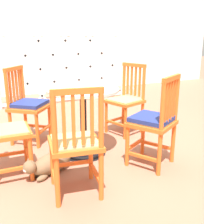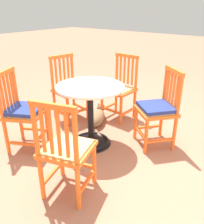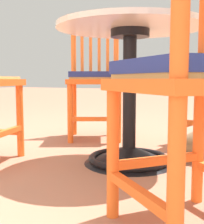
# 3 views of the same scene
# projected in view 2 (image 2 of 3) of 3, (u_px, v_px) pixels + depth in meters

# --- Properties ---
(ground_plane) EXTENTS (24.00, 24.00, 0.00)m
(ground_plane) POSITION_uv_depth(u_px,v_px,m) (88.00, 149.00, 2.78)
(ground_plane) COLOR #A36B51
(cafe_table) EXTENTS (0.76, 0.76, 0.73)m
(cafe_table) POSITION_uv_depth(u_px,v_px,m) (91.00, 122.00, 2.79)
(cafe_table) COLOR black
(cafe_table) RESTS_ON ground_plane
(orange_chair_tucked_in) EXTENTS (0.54, 0.54, 0.91)m
(orange_chair_tucked_in) POSITION_uv_depth(u_px,v_px,m) (23.00, 112.00, 2.66)
(orange_chair_tucked_in) COLOR orange
(orange_chair_tucked_in) RESTS_ON ground_plane
(orange_chair_facing_out) EXTENTS (0.50, 0.50, 0.91)m
(orange_chair_facing_out) POSITION_uv_depth(u_px,v_px,m) (66.00, 151.00, 1.97)
(orange_chair_facing_out) COLOR orange
(orange_chair_facing_out) RESTS_ON ground_plane
(orange_chair_at_corner) EXTENTS (0.56, 0.56, 0.91)m
(orange_chair_at_corner) POSITION_uv_depth(u_px,v_px,m) (158.00, 110.00, 2.72)
(orange_chair_at_corner) COLOR orange
(orange_chair_at_corner) RESTS_ON ground_plane
(orange_chair_by_planter) EXTENTS (0.42, 0.42, 0.91)m
(orange_chair_by_planter) POSITION_uv_depth(u_px,v_px,m) (120.00, 89.00, 3.41)
(orange_chair_by_planter) COLOR orange
(orange_chair_by_planter) RESTS_ON ground_plane
(orange_chair_near_fence) EXTENTS (0.46, 0.46, 0.91)m
(orange_chair_near_fence) POSITION_uv_depth(u_px,v_px,m) (69.00, 90.00, 3.38)
(orange_chair_near_fence) COLOR orange
(orange_chair_near_fence) RESTS_ON ground_plane
(tabby_cat) EXTENTS (0.61, 0.51, 0.23)m
(tabby_cat) POSITION_uv_depth(u_px,v_px,m) (98.00, 117.00, 3.36)
(tabby_cat) COLOR brown
(tabby_cat) RESTS_ON ground_plane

